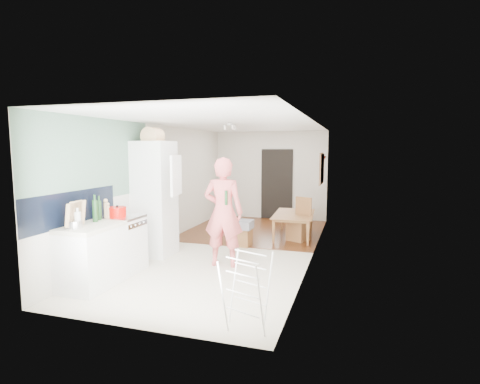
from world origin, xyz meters
The scene contains 32 objects.
room_shell centered at (0.00, 0.00, 1.25)m, with size 3.20×7.00×2.50m, color beige, non-canonical shape.
floor centered at (0.00, 0.00, 0.00)m, with size 3.20×7.00×0.01m, color beige.
wood_floor_overlay centered at (0.00, 1.85, 0.01)m, with size 3.20×3.30×0.01m, color brown.
sage_wall_panel centered at (-1.59, -2.00, 1.85)m, with size 0.02×3.00×1.30m, color slate.
tile_splashback centered at (-1.59, -2.55, 1.15)m, with size 0.02×1.90×0.50m, color black.
doorway_recess centered at (0.20, 3.48, 1.00)m, with size 0.90×0.04×2.00m, color black.
base_cabinet centered at (-1.30, -2.55, 0.43)m, with size 0.60×0.90×0.86m, color white.
worktop centered at (-1.30, -2.55, 0.89)m, with size 0.62×0.92×0.06m, color beige.
range_cooker centered at (-1.30, -1.80, 0.44)m, with size 0.60×0.60×0.88m, color white.
cooker_top centered at (-1.30, -1.80, 0.90)m, with size 0.60×0.60×0.04m, color silver.
fridge_housing centered at (-1.27, -0.78, 1.07)m, with size 0.66×0.66×2.15m, color white.
fridge_door centered at (-0.66, -1.08, 1.55)m, with size 0.56×0.04×0.70m, color white.
fridge_interior centered at (-0.96, -0.78, 1.55)m, with size 0.02×0.52×0.66m, color white.
pinboard centered at (1.58, 1.90, 1.55)m, with size 0.03×0.90×0.70m, color tan.
pinboard_frame centered at (1.57, 1.90, 1.55)m, with size 0.01×0.94×0.74m, color olive.
wall_sconce centered at (1.54, 2.55, 1.75)m, with size 0.18×0.18×0.16m, color maroon.
person centered at (0.19, -1.03, 1.10)m, with size 0.81×0.53×2.21m, color #DD5E5E.
dining_table centered at (1.06, 1.38, 0.23)m, with size 1.33×0.74×0.47m, color olive.
dining_chair centered at (1.18, 1.10, 0.47)m, with size 0.40×0.40×0.95m, color olive, non-canonical shape.
stool centered at (0.16, 0.30, 0.18)m, with size 0.28×0.28×0.37m, color olive, non-canonical shape.
grey_drape centered at (0.14, 0.29, 0.46)m, with size 0.39×0.39×0.18m, color gray.
drying_rack centered at (1.21, -3.13, 0.43)m, with size 0.44×0.40×0.86m, color white, non-canonical shape.
bread_bin centered at (-1.25, -0.82, 2.24)m, with size 0.35×0.33×0.18m, color tan, non-canonical shape.
red_casserole centered at (-1.30, -1.90, 1.00)m, with size 0.28×0.28×0.17m, color red.
steel_pan centered at (-1.36, -2.79, 0.97)m, with size 0.20×0.20×0.10m, color silver.
held_bottle centered at (0.31, -1.20, 1.21)m, with size 0.05×0.05×0.24m, color #1A411C.
bottle_a centered at (-1.38, -2.33, 1.08)m, with size 0.08×0.08×0.33m, color #1A411C.
bottle_b centered at (-1.43, -2.17, 1.07)m, with size 0.07×0.07×0.30m, color #1A411C.
bottle_c centered at (-1.35, -2.74, 1.03)m, with size 0.09×0.09×0.22m, color beige.
pepper_mill_front centered at (-1.39, -2.02, 1.02)m, with size 0.05×0.05×0.20m, color tan.
pepper_mill_back centered at (-1.42, -2.02, 1.04)m, with size 0.07×0.07×0.24m, color tan.
chopping_boards centered at (-1.38, -2.74, 1.11)m, with size 0.04×0.28×0.37m, color tan, non-canonical shape.
Camera 1 is at (2.32, -6.97, 2.01)m, focal length 28.00 mm.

